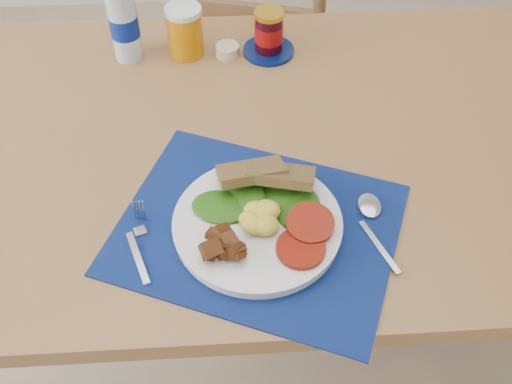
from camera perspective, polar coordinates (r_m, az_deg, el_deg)
table at (r=1.28m, az=2.97°, el=2.54°), size 1.40×0.90×0.75m
chair_far at (r=1.86m, az=0.61°, el=14.90°), size 0.49×0.48×1.09m
placemat at (r=1.05m, az=0.13°, el=-3.50°), size 0.58×0.53×0.00m
breakfast_plate at (r=1.03m, az=-0.17°, el=-2.94°), size 0.29×0.29×0.07m
fork at (r=1.05m, az=-11.06°, el=-4.56°), size 0.05×0.16×0.00m
spoon at (r=1.08m, az=11.02°, el=-2.48°), size 0.05×0.18×0.01m
water_bottle at (r=1.40m, az=-12.54°, el=15.73°), size 0.07×0.07×0.22m
juice_glass at (r=1.42m, az=-6.77°, el=14.86°), size 0.08×0.08×0.11m
ramekin at (r=1.42m, az=-2.74°, el=13.30°), size 0.05×0.05×0.03m
jam_on_saucer at (r=1.41m, az=1.23°, el=14.75°), size 0.12×0.12×0.11m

